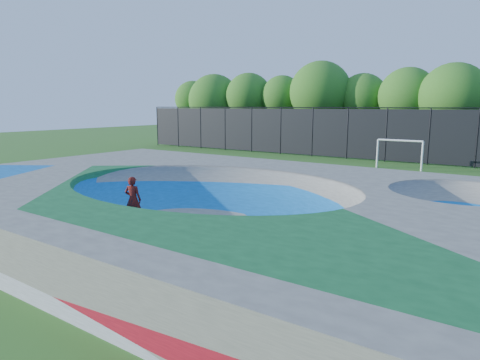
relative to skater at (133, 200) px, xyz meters
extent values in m
plane|color=#2B5F1A|center=(2.36, 1.34, -0.84)|extent=(120.00, 120.00, 0.00)
cube|color=gray|center=(2.36, 1.34, -0.09)|extent=(22.00, 14.00, 1.50)
imported|color=#AF1D0E|center=(0.00, 0.00, 0.00)|extent=(0.72, 0.59, 1.68)
cube|color=black|center=(0.00, 0.00, -0.82)|extent=(0.81, 0.47, 0.05)
cylinder|color=white|center=(2.85, 18.89, 0.11)|extent=(0.12, 0.12, 1.91)
cylinder|color=white|center=(5.71, 18.89, 0.11)|extent=(0.12, 0.12, 1.91)
cylinder|color=white|center=(4.28, 18.89, 1.07)|extent=(2.86, 0.12, 0.12)
cylinder|color=black|center=(-21.64, 22.34, 1.16)|extent=(0.09, 0.09, 4.00)
cylinder|color=black|center=(-18.64, 22.34, 1.16)|extent=(0.09, 0.09, 4.00)
cylinder|color=black|center=(-15.64, 22.34, 1.16)|extent=(0.09, 0.09, 4.00)
cylinder|color=black|center=(-12.64, 22.34, 1.16)|extent=(0.09, 0.09, 4.00)
cylinder|color=black|center=(-9.64, 22.34, 1.16)|extent=(0.09, 0.09, 4.00)
cylinder|color=black|center=(-6.64, 22.34, 1.16)|extent=(0.09, 0.09, 4.00)
cylinder|color=black|center=(-3.64, 22.34, 1.16)|extent=(0.09, 0.09, 4.00)
cylinder|color=black|center=(-0.64, 22.34, 1.16)|extent=(0.09, 0.09, 4.00)
cylinder|color=black|center=(2.36, 22.34, 1.16)|extent=(0.09, 0.09, 4.00)
cylinder|color=black|center=(5.36, 22.34, 1.16)|extent=(0.09, 0.09, 4.00)
cylinder|color=black|center=(8.36, 22.34, 1.16)|extent=(0.09, 0.09, 4.00)
cube|color=black|center=(2.36, 22.34, 1.16)|extent=(48.00, 0.03, 3.80)
cylinder|color=black|center=(2.36, 22.34, 3.16)|extent=(48.00, 0.08, 0.08)
cylinder|color=#402B20|center=(-21.85, 28.36, 0.84)|extent=(0.44, 0.44, 3.36)
sphere|color=#2D681B|center=(-21.85, 28.36, 4.08)|extent=(4.16, 4.16, 4.16)
cylinder|color=#402B20|center=(-17.47, 26.84, 0.48)|extent=(0.44, 0.44, 2.64)
sphere|color=#2D681B|center=(-17.47, 26.84, 3.89)|extent=(5.56, 5.56, 5.56)
cylinder|color=#402B20|center=(-13.19, 27.14, 0.83)|extent=(0.44, 0.44, 3.34)
sphere|color=#2D681B|center=(-13.19, 27.14, 4.27)|extent=(4.72, 4.72, 4.72)
cylinder|color=#402B20|center=(-9.57, 27.66, 0.95)|extent=(0.44, 0.44, 3.58)
sphere|color=#2D681B|center=(-9.57, 27.66, 4.25)|extent=(4.04, 4.04, 4.04)
cylinder|color=#402B20|center=(-5.23, 27.15, 0.80)|extent=(0.44, 0.44, 3.27)
sphere|color=#2D681B|center=(-5.23, 27.15, 4.55)|extent=(5.65, 5.65, 5.65)
cylinder|color=#402B20|center=(-1.63, 28.33, 0.78)|extent=(0.44, 0.44, 3.24)
sphere|color=#2D681B|center=(-1.63, 28.33, 4.03)|extent=(4.33, 4.33, 4.33)
cylinder|color=#402B20|center=(2.48, 27.34, 0.74)|extent=(0.44, 0.44, 3.17)
sphere|color=#2D681B|center=(2.48, 27.34, 4.10)|extent=(4.71, 4.71, 4.71)
cylinder|color=#402B20|center=(6.07, 26.37, 0.62)|extent=(0.44, 0.44, 2.93)
sphere|color=#2D681B|center=(6.07, 26.37, 4.00)|extent=(5.09, 5.09, 5.09)
camera|label=1|loc=(11.71, -10.06, 3.33)|focal=32.00mm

